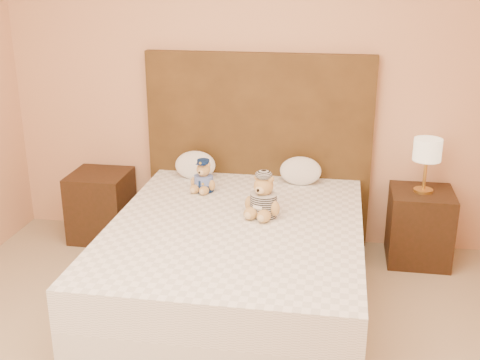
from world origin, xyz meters
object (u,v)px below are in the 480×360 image
object	(u,v)px
bed	(236,262)
lamp	(427,152)
teddy_police	(204,176)
pillow_right	(301,170)
nightstand_right	(419,226)
teddy_prisoner	(263,195)
nightstand_left	(101,205)
pillow_left	(195,164)

from	to	relation	value
bed	lamp	bearing A→B (deg)	32.62
teddy_police	pillow_right	size ratio (longest dim) A/B	0.76
teddy_police	nightstand_right	bearing A→B (deg)	24.50
nightstand_right	pillow_right	distance (m)	0.98
bed	pillow_right	distance (m)	0.98
nightstand_right	teddy_prisoner	bearing A→B (deg)	-149.12
nightstand_right	lamp	bearing A→B (deg)	180.00
bed	nightstand_right	xyz separation A→B (m)	(1.25, 0.80, -0.00)
bed	nightstand_left	world-z (taller)	same
bed	lamp	world-z (taller)	lamp
nightstand_left	teddy_police	xyz separation A→B (m)	(0.92, -0.26, 0.39)
nightstand_right	lamp	distance (m)	0.57
nightstand_right	teddy_police	xyz separation A→B (m)	(-1.58, -0.26, 0.39)
teddy_police	pillow_right	xyz separation A→B (m)	(0.68, 0.29, -0.01)
nightstand_right	pillow_right	bearing A→B (deg)	178.09
nightstand_right	lamp	world-z (taller)	lamp
nightstand_right	nightstand_left	bearing A→B (deg)	180.00
bed	nightstand_left	xyz separation A→B (m)	(-1.25, 0.80, -0.00)
teddy_prisoner	pillow_right	distance (m)	0.71
bed	teddy_police	bearing A→B (deg)	121.48
nightstand_left	nightstand_right	distance (m)	2.50
lamp	pillow_left	distance (m)	1.73
teddy_police	teddy_prisoner	distance (m)	0.63
teddy_police	pillow_left	bearing A→B (deg)	130.05
nightstand_left	teddy_prisoner	size ratio (longest dim) A/B	1.88
nightstand_right	teddy_police	world-z (taller)	teddy_police
nightstand_left	nightstand_right	bearing A→B (deg)	0.00
nightstand_right	pillow_right	world-z (taller)	pillow_right
nightstand_left	pillow_right	bearing A→B (deg)	1.07
teddy_prisoner	pillow_right	size ratio (longest dim) A/B	0.94
pillow_right	teddy_police	bearing A→B (deg)	-157.29
pillow_left	lamp	bearing A→B (deg)	-1.00
nightstand_right	teddy_prisoner	world-z (taller)	teddy_prisoner
bed	pillow_left	size ratio (longest dim) A/B	6.27
bed	nightstand_right	size ratio (longest dim) A/B	3.64
pillow_left	bed	bearing A→B (deg)	-60.75
nightstand_left	pillow_right	world-z (taller)	pillow_right
teddy_police	pillow_left	distance (m)	0.31
lamp	teddy_prisoner	distance (m)	1.28
bed	pillow_right	world-z (taller)	pillow_right
bed	pillow_right	size ratio (longest dim) A/B	6.41
lamp	teddy_prisoner	bearing A→B (deg)	-149.12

